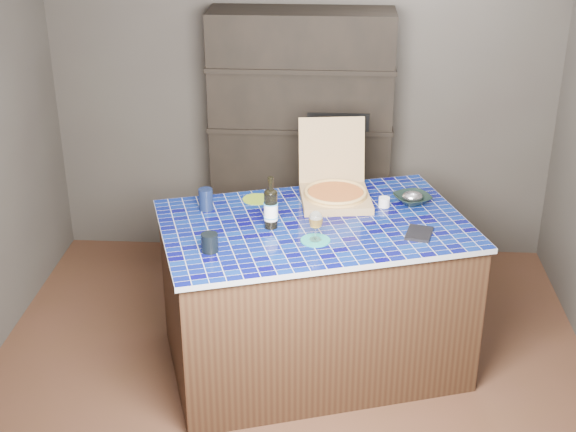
# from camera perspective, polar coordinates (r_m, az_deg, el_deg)

# --- Properties ---
(room) EXTENTS (3.50, 3.50, 3.50)m
(room) POSITION_cam_1_polar(r_m,az_deg,el_deg) (3.94, -0.10, 2.49)
(room) COLOR #502F22
(room) RESTS_ON ground
(shelving_unit) EXTENTS (1.20, 0.41, 1.80)m
(shelving_unit) POSITION_cam_1_polar(r_m,az_deg,el_deg) (5.49, 0.96, 5.21)
(shelving_unit) COLOR black
(shelving_unit) RESTS_ON floor
(kitchen_island) EXTENTS (1.87, 1.48, 0.90)m
(kitchen_island) POSITION_cam_1_polar(r_m,az_deg,el_deg) (4.54, 1.82, -5.60)
(kitchen_island) COLOR #3F2918
(kitchen_island) RESTS_ON floor
(pizza_box) EXTENTS (0.44, 0.51, 0.42)m
(pizza_box) POSITION_cam_1_polar(r_m,az_deg,el_deg) (4.58, 3.37, 1.79)
(pizza_box) COLOR #A18753
(pizza_box) RESTS_ON kitchen_island
(mead_bottle) EXTENTS (0.08, 0.08, 0.29)m
(mead_bottle) POSITION_cam_1_polar(r_m,az_deg,el_deg) (4.23, -1.23, 0.58)
(mead_bottle) COLOR black
(mead_bottle) RESTS_ON kitchen_island
(teal_trivet) EXTENTS (0.15, 0.15, 0.01)m
(teal_trivet) POSITION_cam_1_polar(r_m,az_deg,el_deg) (4.13, 1.97, -1.74)
(teal_trivet) COLOR #19867D
(teal_trivet) RESTS_ON kitchen_island
(wine_glass) EXTENTS (0.07, 0.07, 0.16)m
(wine_glass) POSITION_cam_1_polar(r_m,az_deg,el_deg) (4.08, 1.99, -0.32)
(wine_glass) COLOR white
(wine_glass) RESTS_ON teal_trivet
(tumbler) EXTENTS (0.09, 0.09, 0.10)m
(tumbler) POSITION_cam_1_polar(r_m,az_deg,el_deg) (4.03, -5.59, -1.89)
(tumbler) COLOR black
(tumbler) RESTS_ON kitchen_island
(dvd_case) EXTENTS (0.17, 0.20, 0.01)m
(dvd_case) POSITION_cam_1_polar(r_m,az_deg,el_deg) (4.25, 9.31, -1.22)
(dvd_case) COLOR black
(dvd_case) RESTS_ON kitchen_island
(bowl) EXTENTS (0.27, 0.27, 0.05)m
(bowl) POSITION_cam_1_polar(r_m,az_deg,el_deg) (4.61, 8.83, 1.21)
(bowl) COLOR black
(bowl) RESTS_ON kitchen_island
(foil_contents) EXTENTS (0.12, 0.10, 0.06)m
(foil_contents) POSITION_cam_1_polar(r_m,az_deg,el_deg) (4.61, 8.84, 1.39)
(foil_contents) COLOR #B6B5C1
(foil_contents) RESTS_ON bowl
(white_jar) EXTENTS (0.06, 0.06, 0.05)m
(white_jar) POSITION_cam_1_polar(r_m,az_deg,el_deg) (4.55, 6.86, 0.99)
(white_jar) COLOR white
(white_jar) RESTS_ON kitchen_island
(navy_cup) EXTENTS (0.08, 0.08, 0.12)m
(navy_cup) POSITION_cam_1_polar(r_m,az_deg,el_deg) (4.48, -5.87, 1.19)
(navy_cup) COLOR #0E1734
(navy_cup) RESTS_ON kitchen_island
(green_trivet) EXTENTS (0.16, 0.16, 0.01)m
(green_trivet) POSITION_cam_1_polar(r_m,az_deg,el_deg) (4.62, -2.24, 1.21)
(green_trivet) COLOR #80A623
(green_trivet) RESTS_ON kitchen_island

